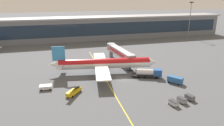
{
  "coord_description": "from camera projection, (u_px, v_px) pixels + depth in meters",
  "views": [
    {
      "loc": [
        -22.98,
        -67.28,
        28.64
      ],
      "look_at": [
        -2.29,
        5.98,
        4.5
      ],
      "focal_mm": 34.08,
      "sensor_mm": 36.0,
      "label": 1
    }
  ],
  "objects": [
    {
      "name": "ground_plane",
      "position": [
        123.0,
        79.0,
        76.33
      ],
      "size": [
        700.0,
        700.0,
        0.0
      ],
      "primitive_type": "plane",
      "color": "#515459"
    },
    {
      "name": "apron_lead_in_line",
      "position": [
        105.0,
        79.0,
        76.64
      ],
      "size": [
        2.77,
        79.97,
        0.01
      ],
      "primitive_type": "cube",
      "rotation": [
        0.0,
        0.0,
        -0.03
      ],
      "color": "yellow",
      "rests_on": "ground_plane"
    },
    {
      "name": "terminal_building",
      "position": [
        81.0,
        28.0,
        143.05
      ],
      "size": [
        207.99,
        17.04,
        15.18
      ],
      "color": "slate",
      "rests_on": "ground_plane"
    },
    {
      "name": "main_airliner",
      "position": [
        104.0,
        63.0,
        81.26
      ],
      "size": [
        41.88,
        33.54,
        11.02
      ],
      "color": "white",
      "rests_on": "ground_plane"
    },
    {
      "name": "jet_bridge",
      "position": [
        119.0,
        52.0,
        94.13
      ],
      "size": [
        5.69,
        25.42,
        6.62
      ],
      "color": "#B2B7BC",
      "rests_on": "ground_plane"
    },
    {
      "name": "fuel_tanker",
      "position": [
        149.0,
        73.0,
        77.46
      ],
      "size": [
        10.93,
        6.46,
        3.25
      ],
      "color": "#232326",
      "rests_on": "ground_plane"
    },
    {
      "name": "belt_loader",
      "position": [
        74.0,
        91.0,
        64.48
      ],
      "size": [
        5.44,
        6.15,
        3.49
      ],
      "color": "yellow",
      "rests_on": "ground_plane"
    },
    {
      "name": "pushback_tug",
      "position": [
        46.0,
        87.0,
        67.81
      ],
      "size": [
        3.92,
        2.51,
        1.4
      ],
      "color": "white",
      "rests_on": "ground_plane"
    },
    {
      "name": "crew_van",
      "position": [
        175.0,
        80.0,
        72.59
      ],
      "size": [
        4.59,
        5.3,
        2.3
      ],
      "color": "#285B9E",
      "rests_on": "ground_plane"
    },
    {
      "name": "baggage_cart_0",
      "position": [
        174.0,
        103.0,
        57.89
      ],
      "size": [
        2.18,
        2.95,
        1.48
      ],
      "color": "#B2B7BC",
      "rests_on": "ground_plane"
    },
    {
      "name": "baggage_cart_1",
      "position": [
        182.0,
        100.0,
        59.43
      ],
      "size": [
        2.18,
        2.95,
        1.48
      ],
      "color": "gray",
      "rests_on": "ground_plane"
    },
    {
      "name": "baggage_cart_2",
      "position": [
        190.0,
        97.0,
        60.97
      ],
      "size": [
        2.18,
        2.95,
        1.48
      ],
      "color": "#595B60",
      "rests_on": "ground_plane"
    },
    {
      "name": "apron_light_mast_0",
      "position": [
        190.0,
        17.0,
        149.52
      ],
      "size": [
        2.8,
        0.5,
        24.75
      ],
      "color": "gray",
      "rests_on": "ground_plane"
    }
  ]
}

